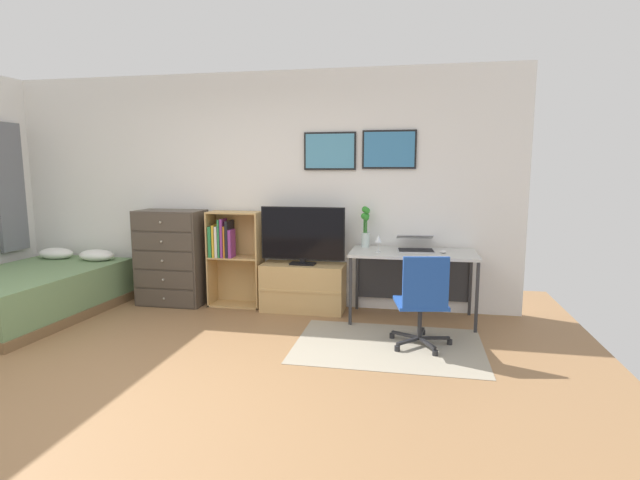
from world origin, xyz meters
TOP-DOWN VIEW (x-y plane):
  - ground_plane at (0.00, 0.00)m, footprint 7.20×7.20m
  - wall_back_with_posters at (0.02, 2.43)m, footprint 6.12×0.09m
  - area_rug at (1.67, 1.22)m, footprint 1.70×1.20m
  - bed at (-2.21, 1.38)m, footprint 1.38×2.03m
  - dresser at (-0.94, 2.15)m, footprint 0.78×0.46m
  - bookshelf at (-0.22, 2.22)m, footprint 0.62×0.30m
  - tv_stand at (0.66, 2.17)m, footprint 0.94×0.41m
  - television at (0.66, 2.15)m, footprint 0.95×0.16m
  - desk at (1.87, 2.13)m, footprint 1.31×0.65m
  - office_chair at (1.97, 1.21)m, footprint 0.58×0.57m
  - laptop at (1.89, 2.16)m, footprint 0.42×0.45m
  - computer_mouse at (2.18, 2.03)m, footprint 0.06×0.10m
  - bamboo_vase at (1.34, 2.27)m, footprint 0.10×0.12m
  - wine_glass at (1.51, 1.95)m, footprint 0.07×0.07m

SIDE VIEW (x-z plane):
  - ground_plane at x=0.00m, z-range 0.00..0.00m
  - area_rug at x=1.67m, z-range 0.00..0.01m
  - bed at x=-2.21m, z-range -0.06..0.58m
  - tv_stand at x=0.66m, z-range 0.00..0.54m
  - office_chair at x=1.97m, z-range 0.03..0.89m
  - dresser at x=-0.94m, z-range 0.00..1.12m
  - desk at x=1.87m, z-range 0.24..0.98m
  - bookshelf at x=-0.22m, z-range 0.08..1.20m
  - computer_mouse at x=2.18m, z-range 0.74..0.77m
  - laptop at x=1.89m, z-range 0.72..0.89m
  - television at x=0.66m, z-range 0.54..1.19m
  - wine_glass at x=1.51m, z-range 0.78..0.96m
  - bamboo_vase at x=1.34m, z-range 0.75..1.21m
  - wall_back_with_posters at x=0.02m, z-range 0.01..2.71m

